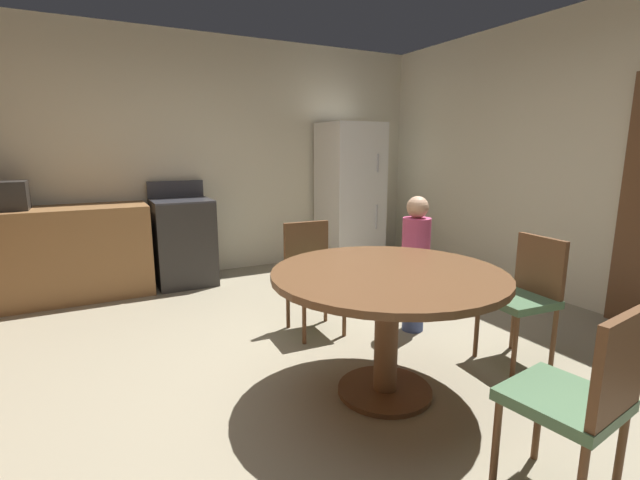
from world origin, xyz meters
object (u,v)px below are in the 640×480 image
object	(u,v)px
chair_north	(312,269)
person_child	(415,261)
chair_south	(581,395)
refrigerator	(350,195)
chair_east	(525,292)
dining_table	(388,296)
oven_range	(183,241)

from	to	relation	value
chair_north	person_child	xyz separation A→B (m)	(0.71, -0.40, 0.08)
chair_south	refrigerator	bearing A→B (deg)	-26.65
refrigerator	chair_east	xyz separation A→B (m)	(-0.38, -2.90, -0.38)
dining_table	chair_south	bearing A→B (deg)	-81.84
dining_table	chair_east	xyz separation A→B (m)	(1.07, -0.09, -0.11)
oven_range	chair_east	size ratio (longest dim) A/B	1.26
refrigerator	chair_north	distance (m)	2.26
oven_range	dining_table	world-z (taller)	oven_range
oven_range	dining_table	distance (m)	2.93
oven_range	refrigerator	size ratio (longest dim) A/B	0.62
chair_south	person_child	bearing A→B (deg)	-27.43
chair_south	person_child	distance (m)	1.85
refrigerator	chair_north	size ratio (longest dim) A/B	2.02
oven_range	person_child	size ratio (longest dim) A/B	1.01
chair_south	person_child	size ratio (longest dim) A/B	0.80
refrigerator	dining_table	world-z (taller)	refrigerator
refrigerator	chair_south	xyz separation A→B (m)	(-1.30, -3.88, -0.38)
oven_range	chair_north	size ratio (longest dim) A/B	1.26
chair_south	chair_north	bearing A→B (deg)	-5.41
dining_table	chair_north	bearing A→B (deg)	87.35
oven_range	chair_south	size ratio (longest dim) A/B	1.26
chair_north	chair_south	size ratio (longest dim) A/B	1.00
chair_east	person_child	distance (m)	0.83
chair_south	oven_range	bearing A→B (deg)	2.84
oven_range	refrigerator	world-z (taller)	refrigerator
refrigerator	dining_table	size ratio (longest dim) A/B	1.31
oven_range	chair_east	distance (m)	3.40
refrigerator	chair_east	bearing A→B (deg)	-97.37
chair_north	refrigerator	bearing A→B (deg)	143.72
oven_range	chair_north	xyz separation A→B (m)	(0.66, -1.79, 0.03)
chair_east	chair_south	world-z (taller)	same
chair_east	chair_north	world-z (taller)	same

